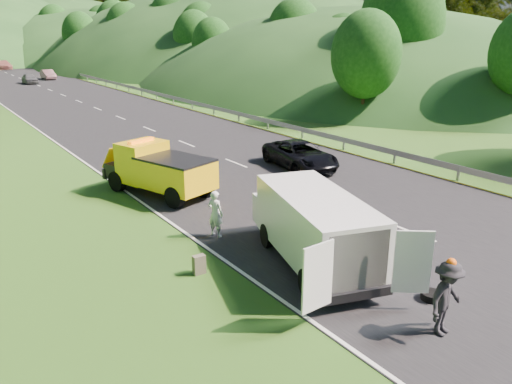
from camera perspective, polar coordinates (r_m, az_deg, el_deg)
ground at (r=18.55m, az=6.59°, el=-4.67°), size 320.00×320.00×0.00m
road_surface at (r=55.13m, az=-19.60°, el=9.73°), size 14.00×200.00×0.02m
guardrail at (r=69.12m, az=-16.61°, el=11.54°), size 0.06×140.00×1.52m
tree_line_right at (r=80.78m, az=-9.65°, el=12.89°), size 14.00×140.00×14.00m
tow_truck at (r=22.81m, az=-11.11°, el=2.60°), size 3.62×5.91×2.39m
white_van at (r=15.70m, az=6.61°, el=-3.78°), size 4.67×7.16×2.36m
woman at (r=18.20m, az=-4.59°, el=-5.07°), size 0.66×0.76×1.72m
child at (r=17.24m, az=3.73°, el=-6.44°), size 0.55×0.55×0.89m
worker at (r=13.61m, az=20.47°, el=-14.93°), size 1.35×0.91×1.94m
suitcase at (r=15.50m, az=-6.52°, el=-8.25°), size 0.38×0.22×0.61m
spare_tire at (r=15.00m, az=19.38°, el=-11.52°), size 0.60×0.60×0.20m
passing_suv at (r=27.02m, az=5.02°, el=2.75°), size 3.03×5.35×1.41m
dist_car_a at (r=75.25m, az=-24.37°, el=11.19°), size 1.61×3.99×1.36m
dist_car_b at (r=80.86m, az=-22.61°, el=11.79°), size 1.45×4.16×1.37m
dist_car_c at (r=103.99m, az=-26.80°, el=12.40°), size 2.20×5.41×1.57m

